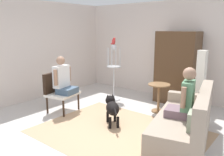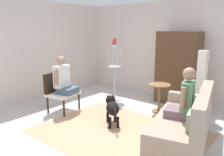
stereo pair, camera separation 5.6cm
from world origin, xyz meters
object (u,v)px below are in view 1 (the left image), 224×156
person_on_couch (185,97)px  bird_cage_stand (114,73)px  couch (186,123)px  parrot (114,41)px  armchair (58,89)px  column_lamp (200,84)px  person_on_armchair (63,79)px  round_end_table (159,94)px  dog (112,107)px  armoire_cabinet (177,68)px

person_on_couch → bird_cage_stand: size_ratio=0.57×
couch → parrot: bearing=156.1°
armchair → parrot: size_ratio=4.92×
armchair → bird_cage_stand: (0.49, 1.49, 0.21)m
couch → column_lamp: 1.47m
couch → armchair: couch is taller
person_on_couch → parrot: 2.80m
person_on_armchair → column_lamp: size_ratio=0.58×
round_end_table → parrot: (-1.42, 0.09, 1.17)m
armchair → bird_cage_stand: bird_cage_stand is taller
column_lamp → dog: bearing=-126.8°
bird_cage_stand → round_end_table: bearing=-3.5°
couch → column_lamp: (-0.24, 1.39, 0.41)m
couch → dog: (-1.46, -0.23, 0.04)m
person_on_couch → person_on_armchair: 2.79m
person_on_couch → armoire_cabinet: armoire_cabinet is taller
armchair → column_lamp: (2.71, 1.79, 0.19)m
dog → person_on_armchair: bearing=-174.1°
dog → parrot: size_ratio=3.37×
dog → armoire_cabinet: bearing=79.1°
couch → person_on_couch: 0.47m
armchair → person_on_armchair: size_ratio=1.08×
person_on_armchair → bird_cage_stand: size_ratio=0.57×
armchair → person_on_armchair: person_on_armchair is taller
person_on_armchair → column_lamp: bearing=34.5°
armchair → bird_cage_stand: bearing=71.8°
armchair → bird_cage_stand: 1.58m
person_on_armchair → armoire_cabinet: bearing=52.6°
couch → person_on_couch: size_ratio=2.35×
round_end_table → parrot: 1.84m
dog → bird_cage_stand: bird_cage_stand is taller
couch → person_on_armchair: person_on_armchair is taller
parrot → column_lamp: size_ratio=0.13×
person_on_couch → round_end_table: 1.49m
round_end_table → armoire_cabinet: bearing=89.4°
armchair → parrot: (0.48, 1.49, 1.06)m
couch → column_lamp: column_lamp is taller
armchair → round_end_table: armchair is taller
round_end_table → armoire_cabinet: 1.05m
dog → parrot: 2.08m
armchair → person_on_couch: 2.95m
bird_cage_stand → parrot: bearing=180.0°
dog → bird_cage_stand: bearing=127.2°
person_on_couch → parrot: size_ratio=4.61×
person_on_couch → person_on_armchair: bearing=-173.1°
couch → round_end_table: (-1.05, 1.01, 0.11)m
bird_cage_stand → parrot: size_ratio=8.06×
armchair → armoire_cabinet: 3.04m
round_end_table → dog: 1.30m
armchair → armoire_cabinet: (1.91, 2.33, 0.39)m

